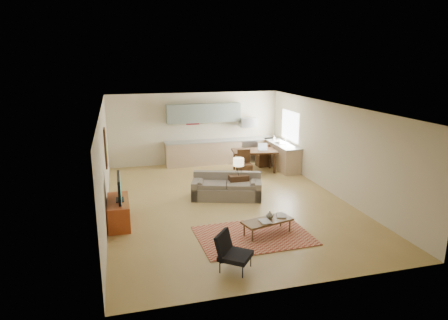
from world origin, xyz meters
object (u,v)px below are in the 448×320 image
object	(u,v)px
tv_credenza	(119,212)
dining_table	(254,161)
sofa	(227,186)
console_table	(238,185)
coffee_table	(267,227)
armchair	(236,252)

from	to	relation	value
tv_credenza	dining_table	world-z (taller)	dining_table
tv_credenza	dining_table	distance (m)	5.93
sofa	console_table	distance (m)	0.39
coffee_table	console_table	xyz separation A→B (m)	(0.13, 2.70, 0.15)
armchair	dining_table	distance (m)	6.91
tv_credenza	dining_table	xyz separation A→B (m)	(4.75, 3.55, 0.08)
armchair	console_table	world-z (taller)	armchair
armchair	console_table	size ratio (longest dim) A/B	1.13
sofa	dining_table	world-z (taller)	dining_table
sofa	tv_credenza	size ratio (longest dim) A/B	1.55
armchair	dining_table	xyz separation A→B (m)	(2.62, 6.39, 0.02)
armchair	tv_credenza	xyz separation A→B (m)	(-2.13, 2.84, -0.06)
coffee_table	dining_table	world-z (taller)	dining_table
sofa	console_table	bearing A→B (deg)	31.27
armchair	dining_table	world-z (taller)	dining_table
sofa	coffee_table	size ratio (longest dim) A/B	1.73
coffee_table	armchair	world-z (taller)	armchair
sofa	dining_table	bearing A→B (deg)	72.86
sofa	console_table	xyz separation A→B (m)	(0.38, 0.09, -0.03)
tv_credenza	console_table	world-z (taller)	console_table
coffee_table	dining_table	bearing A→B (deg)	59.51
coffee_table	tv_credenza	xyz separation A→B (m)	(-3.30, 1.51, 0.13)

